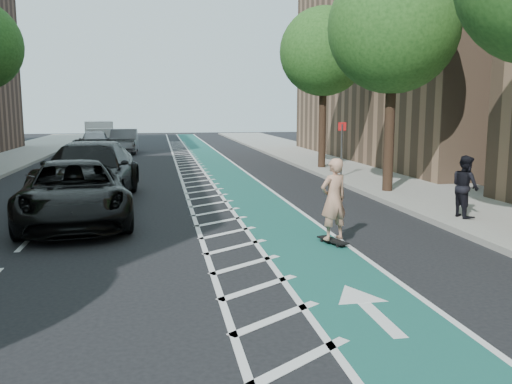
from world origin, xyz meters
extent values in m
plane|color=black|center=(0.00, 0.00, 0.00)|extent=(120.00, 120.00, 0.00)
cube|color=#164F46|center=(3.00, 10.00, 0.01)|extent=(2.00, 90.00, 0.01)
cube|color=silver|center=(1.50, 10.00, 0.01)|extent=(1.40, 90.00, 0.01)
cube|color=gray|center=(9.50, 10.00, 0.07)|extent=(5.00, 90.00, 0.15)
cube|color=gray|center=(7.05, 10.00, 0.08)|extent=(0.12, 90.00, 0.16)
cylinder|color=#382619|center=(7.90, 8.00, 2.20)|extent=(0.36, 0.36, 4.40)
sphere|color=#1B4416|center=(7.90, 8.00, 5.80)|extent=(4.20, 4.20, 4.20)
cylinder|color=#382619|center=(7.90, 16.00, 2.20)|extent=(0.36, 0.36, 4.40)
sphere|color=#1B4416|center=(7.90, 16.00, 5.80)|extent=(4.20, 4.20, 4.20)
cylinder|color=#4C4C4C|center=(7.60, 12.00, 1.20)|extent=(0.08, 0.08, 2.40)
cube|color=red|center=(7.60, 12.00, 2.30)|extent=(0.35, 0.02, 0.35)
cube|color=black|center=(3.70, 1.26, 0.10)|extent=(0.52, 0.92, 0.03)
cylinder|color=black|center=(3.52, 1.51, 0.03)|extent=(0.05, 0.08, 0.07)
cylinder|color=black|center=(3.69, 1.57, 0.03)|extent=(0.05, 0.08, 0.07)
cylinder|color=black|center=(3.71, 0.95, 0.03)|extent=(0.05, 0.08, 0.07)
cylinder|color=black|center=(3.88, 1.01, 0.03)|extent=(0.05, 0.08, 0.07)
imported|color=tan|center=(3.70, 1.26, 1.05)|extent=(0.78, 0.64, 1.85)
imported|color=black|center=(-2.40, 4.76, 0.84)|extent=(3.50, 6.32, 1.67)
imported|color=black|center=(-2.40, 8.21, 0.98)|extent=(3.20, 6.91, 1.95)
imported|color=#A9A8AE|center=(-4.38, 27.84, 0.83)|extent=(2.27, 4.98, 1.66)
imported|color=#55555A|center=(-2.47, 28.25, 0.82)|extent=(1.75, 5.01, 1.65)
imported|color=black|center=(7.95, 2.96, 0.99)|extent=(0.67, 0.84, 1.67)
cube|color=silver|center=(-5.01, 36.73, 1.00)|extent=(2.57, 3.44, 2.00)
cube|color=silver|center=(-4.72, 34.35, 0.75)|extent=(2.18, 1.83, 1.50)
cylinder|color=black|center=(-5.57, 33.84, 0.35)|extent=(0.33, 0.72, 0.70)
cylinder|color=black|center=(-3.78, 34.06, 0.35)|extent=(0.33, 0.72, 0.70)
cylinder|color=black|center=(-6.00, 37.42, 0.35)|extent=(0.33, 0.72, 0.70)
cylinder|color=black|center=(-4.21, 37.63, 0.35)|extent=(0.33, 0.72, 0.70)
cylinder|color=orange|center=(-2.79, 4.13, 0.43)|extent=(0.50, 0.50, 0.87)
cylinder|color=silver|center=(-2.79, 4.13, 0.29)|extent=(0.51, 0.51, 0.12)
cylinder|color=silver|center=(-2.79, 4.13, 0.56)|extent=(0.51, 0.51, 0.12)
cylinder|color=black|center=(-2.79, 4.13, 0.02)|extent=(0.64, 0.64, 0.04)
cylinder|color=#FF4F0D|center=(-2.10, 13.70, 0.49)|extent=(0.57, 0.57, 0.99)
cylinder|color=silver|center=(-2.10, 13.70, 0.33)|extent=(0.58, 0.58, 0.13)
cylinder|color=silver|center=(-2.10, 13.70, 0.64)|extent=(0.58, 0.58, 0.13)
cylinder|color=black|center=(-2.10, 13.70, 0.02)|extent=(0.72, 0.72, 0.04)
cylinder|color=#F65F0C|center=(-2.57, 14.50, 0.43)|extent=(0.50, 0.50, 0.86)
cylinder|color=silver|center=(-2.57, 14.50, 0.29)|extent=(0.51, 0.51, 0.11)
cylinder|color=silver|center=(-2.57, 14.50, 0.55)|extent=(0.51, 0.51, 0.11)
cylinder|color=black|center=(-2.57, 14.50, 0.02)|extent=(0.63, 0.63, 0.04)
camera|label=1|loc=(-0.13, -10.21, 3.06)|focal=38.00mm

